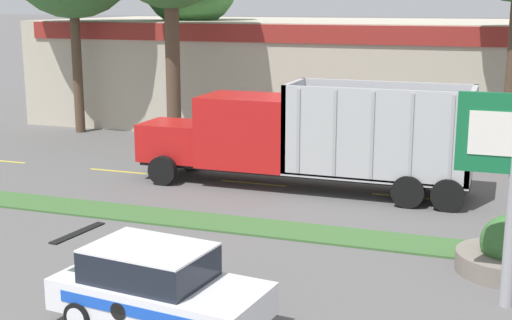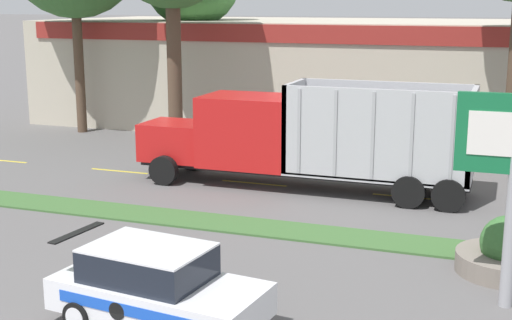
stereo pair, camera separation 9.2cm
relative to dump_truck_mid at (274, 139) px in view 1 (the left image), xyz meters
name	(u,v)px [view 1 (the left image)]	position (x,y,z in m)	size (l,w,h in m)	color
grass_verge	(233,224)	(0.31, -4.66, -1.63)	(120.00, 1.48, 0.06)	#3D6633
centre_line_2	(0,161)	(-11.59, 0.08, -1.65)	(2.40, 0.14, 0.01)	yellow
centre_line_3	(118,171)	(-6.19, 0.08, -1.65)	(2.40, 0.14, 0.01)	yellow
centre_line_4	(253,183)	(-0.79, 0.08, -1.65)	(2.40, 0.14, 0.01)	yellow
centre_line_5	(409,197)	(4.61, 0.08, -1.65)	(2.40, 0.14, 0.01)	yellow
dump_truck_mid	(274,139)	(0.00, 0.00, 0.00)	(11.44, 2.66, 3.64)	black
rally_car	(157,286)	(1.24, -11.12, -0.84)	(4.38, 2.38, 1.64)	white
stone_planter	(508,253)	(7.69, -5.84, -1.20)	(2.37, 2.37, 1.38)	slate
store_building_backdrop	(377,73)	(1.03, 13.76, 1.00)	(34.15, 12.10, 5.30)	#BCB29E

